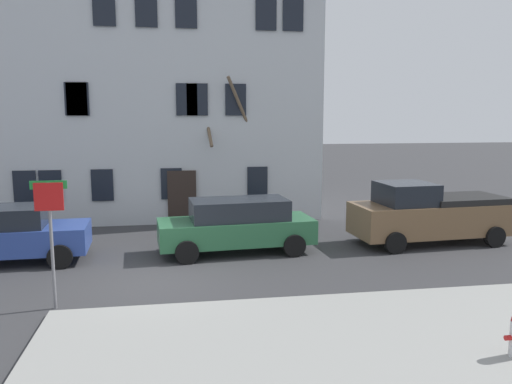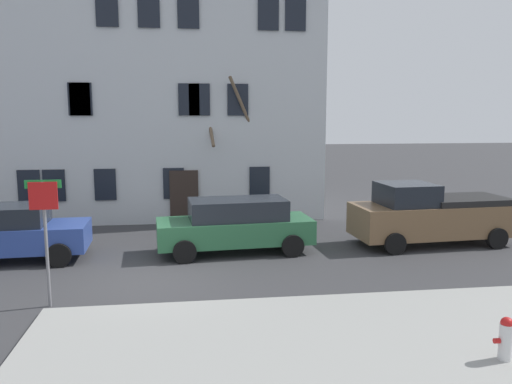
% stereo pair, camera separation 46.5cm
% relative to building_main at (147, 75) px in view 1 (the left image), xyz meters
% --- Properties ---
extents(ground_plane, '(120.00, 120.00, 0.00)m').
position_rel_building_main_xyz_m(ground_plane, '(0.48, -10.08, -5.94)').
color(ground_plane, '#38383A').
extents(building_main, '(14.44, 6.90, 11.68)m').
position_rel_building_main_xyz_m(building_main, '(0.00, 0.00, 0.00)').
color(building_main, silver).
rests_on(building_main, ground_plane).
extents(tree_bare_mid, '(2.23, 2.16, 5.67)m').
position_rel_building_main_xyz_m(tree_bare_mid, '(3.23, -2.70, -2.94)').
color(tree_bare_mid, brown).
rests_on(tree_bare_mid, ground_plane).
extents(car_blue_sedan, '(4.31, 2.13, 1.64)m').
position_rel_building_main_xyz_m(car_blue_sedan, '(-3.61, -7.79, -5.11)').
color(car_blue_sedan, '#2D4799').
rests_on(car_blue_sedan, ground_plane).
extents(car_green_wagon, '(4.84, 2.23, 1.67)m').
position_rel_building_main_xyz_m(car_green_wagon, '(2.91, -7.73, -5.06)').
color(car_green_wagon, '#2D6B42').
rests_on(car_green_wagon, ground_plane).
extents(pickup_truck_brown, '(5.26, 2.39, 2.05)m').
position_rel_building_main_xyz_m(pickup_truck_brown, '(9.33, -7.58, -4.95)').
color(pickup_truck_brown, brown).
rests_on(pickup_truck_brown, ground_plane).
extents(street_sign_pole, '(0.76, 0.07, 2.84)m').
position_rel_building_main_xyz_m(street_sign_pole, '(-1.62, -11.70, -3.95)').
color(street_sign_pole, slate).
rests_on(street_sign_pole, ground_plane).
extents(bicycle_leaning, '(1.74, 0.28, 1.03)m').
position_rel_building_main_xyz_m(bicycle_leaning, '(-4.09, -2.94, -5.57)').
color(bicycle_leaning, black).
rests_on(bicycle_leaning, ground_plane).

